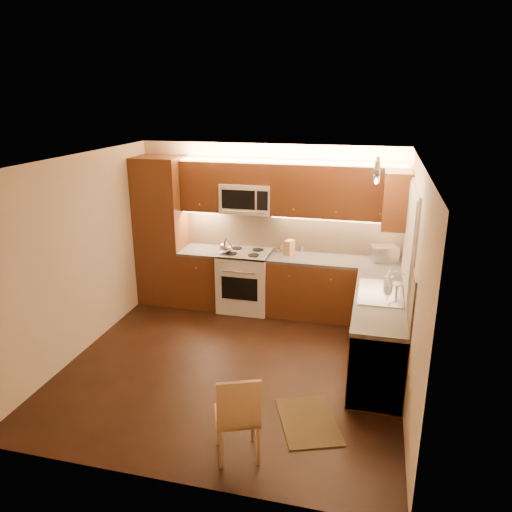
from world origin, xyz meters
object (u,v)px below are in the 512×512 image
(knife_block, at_px, (289,247))
(soap_bottle, at_px, (389,279))
(stove, at_px, (245,280))
(kettle, at_px, (226,246))
(microwave, at_px, (247,198))
(toaster_oven, at_px, (384,253))
(dining_chair, at_px, (237,413))
(sink, at_px, (381,287))

(knife_block, xyz_separation_m, soap_bottle, (1.43, -0.97, -0.01))
(stove, relative_size, kettle, 3.96)
(microwave, bearing_deg, soap_bottle, -25.87)
(stove, xyz_separation_m, toaster_oven, (2.03, 0.15, 0.55))
(stove, height_order, soap_bottle, soap_bottle)
(stove, bearing_deg, dining_chair, -76.20)
(stove, distance_m, microwave, 1.27)
(sink, relative_size, soap_bottle, 4.21)
(knife_block, height_order, dining_chair, knife_block)
(stove, bearing_deg, microwave, 90.00)
(knife_block, bearing_deg, toaster_oven, 21.38)
(stove, height_order, kettle, kettle)
(knife_block, bearing_deg, soap_bottle, -15.09)
(sink, bearing_deg, dining_chair, -120.37)
(sink, bearing_deg, soap_bottle, 69.35)
(knife_block, bearing_deg, dining_chair, -68.77)
(stove, xyz_separation_m, microwave, (0.00, 0.14, 1.26))
(microwave, xyz_separation_m, kettle, (-0.26, -0.26, -0.68))
(stove, bearing_deg, knife_block, 7.85)
(kettle, xyz_separation_m, soap_bottle, (2.35, -0.75, -0.03))
(sink, xyz_separation_m, dining_chair, (-1.21, -2.07, -0.54))
(toaster_oven, height_order, dining_chair, toaster_oven)
(stove, xyz_separation_m, knife_block, (0.66, 0.09, 0.55))
(kettle, distance_m, dining_chair, 3.30)
(stove, relative_size, soap_bottle, 4.51)
(sink, bearing_deg, kettle, 156.21)
(dining_chair, bearing_deg, microwave, 80.54)
(microwave, xyz_separation_m, knife_block, (0.66, -0.04, -0.71))
(toaster_oven, height_order, knife_block, knife_block)
(microwave, height_order, toaster_oven, microwave)
(stove, distance_m, kettle, 0.65)
(sink, bearing_deg, stove, 150.64)
(toaster_oven, distance_m, soap_bottle, 1.03)
(kettle, bearing_deg, stove, 21.85)
(soap_bottle, bearing_deg, dining_chair, -99.12)
(stove, height_order, knife_block, knife_block)
(kettle, xyz_separation_m, dining_chair, (1.05, -3.07, -0.60))
(microwave, relative_size, soap_bottle, 3.72)
(sink, bearing_deg, toaster_oven, 88.54)
(toaster_oven, xyz_separation_m, dining_chair, (-1.25, -3.34, -0.57))
(stove, distance_m, knife_block, 0.87)
(knife_block, bearing_deg, stove, -153.06)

